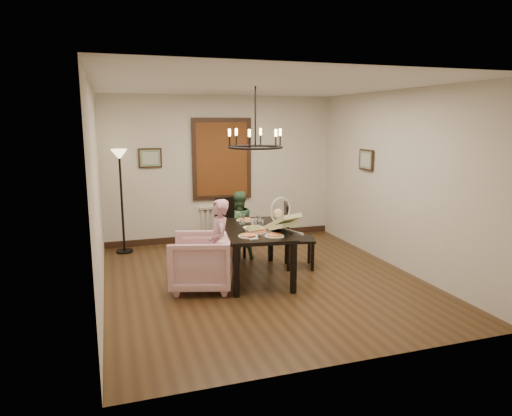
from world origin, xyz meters
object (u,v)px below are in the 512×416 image
dining_table (255,234)px  floor_lamp (122,203)px  chair_far (231,227)px  seated_man (238,232)px  armchair (201,262)px  chair_right (299,235)px  baby_bouncer (282,221)px  elderly_woman (219,252)px  drinking_glass (262,224)px

dining_table → floor_lamp: bearing=140.4°
chair_far → seated_man: bearing=-72.3°
armchair → seated_man: (0.87, 1.15, 0.10)m
chair_right → seated_man: 1.08m
armchair → floor_lamp: bearing=-140.2°
seated_man → baby_bouncer: size_ratio=1.80×
seated_man → baby_bouncer: baby_bouncer is taller
chair_right → baby_bouncer: 0.92m
armchair → elderly_woman: bearing=90.6°
armchair → seated_man: size_ratio=0.87×
baby_bouncer → dining_table: bearing=104.0°
chair_right → chair_far: bearing=60.6°
armchair → seated_man: 1.45m
chair_far → elderly_woman: (-0.54, -1.44, 0.01)m
chair_right → drinking_glass: bearing=127.2°
dining_table → elderly_woman: size_ratio=1.63×
chair_far → baby_bouncer: baby_bouncer is taller
dining_table → chair_right: 0.86m
elderly_woman → floor_lamp: size_ratio=0.58×
chair_right → elderly_woman: size_ratio=1.00×
dining_table → chair_right: size_ratio=1.63×
drinking_glass → seated_man: bearing=95.1°
baby_bouncer → drinking_glass: baby_bouncer is taller
baby_bouncer → chair_right: bearing=28.5°
chair_right → armchair: size_ratio=1.24×
elderly_woman → floor_lamp: (-1.21, 2.28, 0.37)m
drinking_glass → armchair: bearing=-169.8°
dining_table → drinking_glass: (0.08, -0.05, 0.15)m
drinking_glass → baby_bouncer: bearing=-62.4°
chair_far → floor_lamp: floor_lamp is taller
elderly_woman → baby_bouncer: size_ratio=1.95×
dining_table → baby_bouncer: baby_bouncer is taller
floor_lamp → dining_table: bearing=-47.3°
dining_table → drinking_glass: drinking_glass is taller
armchair → seated_man: seated_man is taller
chair_far → drinking_glass: chair_far is taller
dining_table → chair_far: bearing=101.5°
chair_right → seated_man: bearing=65.6°
chair_far → chair_right: 1.28m
elderly_woman → baby_bouncer: baby_bouncer is taller
seated_man → chair_far: bearing=-78.3°
dining_table → armchair: size_ratio=2.02×
baby_bouncer → floor_lamp: 3.17m
armchair → baby_bouncer: size_ratio=1.57×
chair_far → chair_right: (0.89, -0.92, 0.01)m
elderly_woman → chair_far: bearing=165.5°
armchair → baby_bouncer: bearing=97.6°
armchair → elderly_woman: elderly_woman is taller
dining_table → chair_right: (0.81, 0.23, -0.14)m
chair_far → baby_bouncer: bearing=-79.0°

